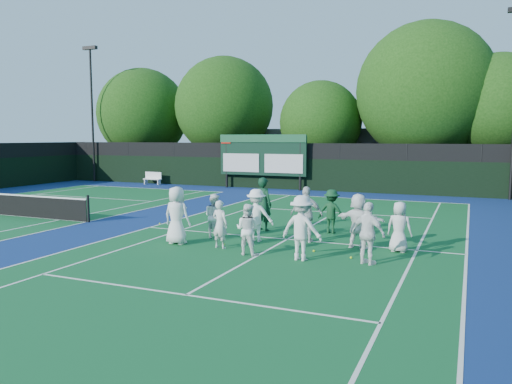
% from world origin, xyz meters
% --- Properties ---
extents(ground, '(120.00, 120.00, 0.00)m').
position_xyz_m(ground, '(0.00, 0.00, 0.00)').
color(ground, '#1D380F').
rests_on(ground, ground).
extents(court_apron, '(34.00, 32.00, 0.01)m').
position_xyz_m(court_apron, '(-6.00, 1.00, 0.00)').
color(court_apron, navy).
rests_on(court_apron, ground).
extents(near_court, '(11.05, 23.85, 0.01)m').
position_xyz_m(near_court, '(0.00, 1.00, 0.01)').
color(near_court, '#115327').
rests_on(near_court, ground).
extents(back_fence, '(34.00, 0.08, 3.00)m').
position_xyz_m(back_fence, '(-6.00, 16.00, 1.36)').
color(back_fence, black).
rests_on(back_fence, ground).
extents(scoreboard, '(6.00, 0.21, 3.55)m').
position_xyz_m(scoreboard, '(-7.01, 15.59, 2.19)').
color(scoreboard, black).
rests_on(scoreboard, ground).
extents(clubhouse, '(18.00, 6.00, 4.00)m').
position_xyz_m(clubhouse, '(-2.00, 24.00, 2.00)').
color(clubhouse, '#5E5E63').
rests_on(clubhouse, ground).
extents(light_pole_left, '(1.20, 0.30, 10.12)m').
position_xyz_m(light_pole_left, '(-21.00, 15.70, 6.30)').
color(light_pole_left, black).
rests_on(light_pole_left, ground).
extents(bench, '(1.44, 0.47, 0.90)m').
position_xyz_m(bench, '(-15.41, 15.37, 0.48)').
color(bench, white).
rests_on(bench, ground).
extents(tree_a, '(7.28, 7.28, 8.90)m').
position_xyz_m(tree_a, '(-19.01, 19.58, 5.07)').
color(tree_a, black).
rests_on(tree_a, ground).
extents(tree_b, '(7.38, 7.38, 9.37)m').
position_xyz_m(tree_b, '(-11.59, 19.58, 5.49)').
color(tree_b, black).
rests_on(tree_b, ground).
extents(tree_c, '(5.70, 5.70, 7.28)m').
position_xyz_m(tree_c, '(-4.10, 19.58, 4.28)').
color(tree_c, black).
rests_on(tree_c, ground).
extents(tree_d, '(8.74, 8.74, 10.65)m').
position_xyz_m(tree_d, '(2.79, 19.58, 6.06)').
color(tree_d, black).
rests_on(tree_d, ground).
extents(tree_e, '(6.22, 6.22, 8.44)m').
position_xyz_m(tree_e, '(6.95, 19.58, 5.16)').
color(tree_e, black).
rests_on(tree_e, ground).
extents(tennis_ball_0, '(0.07, 0.07, 0.07)m').
position_xyz_m(tennis_ball_0, '(-1.54, -0.62, 0.03)').
color(tennis_ball_0, '#BDDF1A').
rests_on(tennis_ball_0, ground).
extents(tennis_ball_1, '(0.07, 0.07, 0.07)m').
position_xyz_m(tennis_ball_1, '(2.49, 1.43, 0.03)').
color(tennis_ball_1, '#BDDF1A').
rests_on(tennis_ball_1, ground).
extents(tennis_ball_2, '(0.07, 0.07, 0.07)m').
position_xyz_m(tennis_ball_2, '(2.53, -0.77, 0.03)').
color(tennis_ball_2, '#BDDF1A').
rests_on(tennis_ball_2, ground).
extents(tennis_ball_3, '(0.07, 0.07, 0.07)m').
position_xyz_m(tennis_ball_3, '(-5.53, 1.72, 0.03)').
color(tennis_ball_3, '#BDDF1A').
rests_on(tennis_ball_3, ground).
extents(tennis_ball_4, '(0.07, 0.07, 0.07)m').
position_xyz_m(tennis_ball_4, '(0.58, 1.64, 0.03)').
color(tennis_ball_4, '#BDDF1A').
rests_on(tennis_ball_4, ground).
extents(tennis_ball_5, '(0.07, 0.07, 0.07)m').
position_xyz_m(tennis_ball_5, '(1.34, -0.40, 0.03)').
color(tennis_ball_5, '#BDDF1A').
rests_on(tennis_ball_5, ground).
extents(player_front_0, '(0.91, 0.60, 1.84)m').
position_xyz_m(player_front_0, '(-2.98, -1.04, 0.92)').
color(player_front_0, white).
rests_on(player_front_0, ground).
extents(player_front_1, '(0.59, 0.44, 1.48)m').
position_xyz_m(player_front_1, '(-1.44, -1.05, 0.74)').
color(player_front_1, silver).
rests_on(player_front_1, ground).
extents(player_front_2, '(0.76, 0.61, 1.49)m').
position_xyz_m(player_front_2, '(-0.33, -1.47, 0.74)').
color(player_front_2, white).
rests_on(player_front_2, ground).
extents(player_front_3, '(1.24, 0.80, 1.81)m').
position_xyz_m(player_front_3, '(1.30, -1.48, 0.90)').
color(player_front_3, silver).
rests_on(player_front_3, ground).
extents(player_front_4, '(1.07, 0.76, 1.69)m').
position_xyz_m(player_front_4, '(3.08, -1.23, 0.84)').
color(player_front_4, white).
rests_on(player_front_4, ground).
extents(player_back_0, '(0.86, 0.75, 1.50)m').
position_xyz_m(player_back_0, '(-2.35, 0.26, 0.75)').
color(player_back_0, white).
rests_on(player_back_0, ground).
extents(player_back_1, '(1.21, 0.84, 1.72)m').
position_xyz_m(player_back_1, '(-0.83, 0.32, 0.86)').
color(player_back_1, white).
rests_on(player_back_1, ground).
extents(player_back_2, '(1.09, 0.50, 1.82)m').
position_xyz_m(player_back_2, '(0.71, 0.83, 0.91)').
color(player_back_2, silver).
rests_on(player_back_2, ground).
extents(player_back_3, '(1.65, 0.93, 1.69)m').
position_xyz_m(player_back_3, '(2.42, 0.62, 0.85)').
color(player_back_3, white).
rests_on(player_back_3, ground).
extents(player_back_4, '(0.80, 0.59, 1.51)m').
position_xyz_m(player_back_4, '(3.63, 0.60, 0.75)').
color(player_back_4, silver).
rests_on(player_back_4, ground).
extents(coach_left, '(0.82, 0.67, 1.95)m').
position_xyz_m(coach_left, '(-1.35, 2.17, 0.97)').
color(coach_left, '#0D321E').
rests_on(coach_left, ground).
extents(coach_right, '(1.04, 0.65, 1.56)m').
position_xyz_m(coach_right, '(1.06, 2.63, 0.78)').
color(coach_right, '#103C1E').
rests_on(coach_right, ground).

